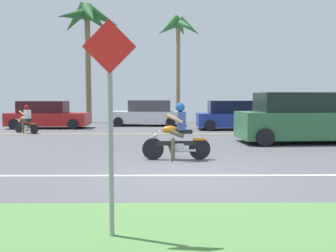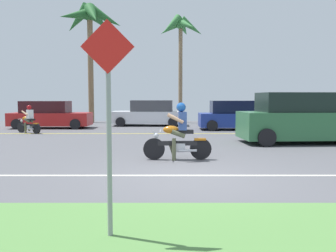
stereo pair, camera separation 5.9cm
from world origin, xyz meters
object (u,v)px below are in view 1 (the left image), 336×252
at_px(palm_tree_1, 178,32).
at_px(motorcyclist_distant, 26,121).
at_px(parked_car_1, 147,114).
at_px(palm_tree_0, 88,22).
at_px(parked_car_2, 235,116).
at_px(motorcyclist, 177,136).
at_px(suv_nearby, 299,118).
at_px(parked_car_0, 47,115).
at_px(street_sign, 110,109).

xyz_separation_m(palm_tree_1, motorcyclist_distant, (-7.56, -7.12, -5.50)).
xyz_separation_m(parked_car_1, palm_tree_0, (-4.08, 2.63, 6.03)).
height_order(parked_car_2, motorcyclist_distant, parked_car_2).
relative_size(motorcyclist, parked_car_1, 0.44).
bearing_deg(palm_tree_1, parked_car_2, -61.36).
height_order(palm_tree_0, motorcyclist_distant, palm_tree_0).
distance_m(suv_nearby, palm_tree_0, 16.03).
distance_m(motorcyclist, parked_car_0, 12.22).
height_order(parked_car_0, parked_car_1, parked_car_1).
bearing_deg(parked_car_2, motorcyclist_distant, -169.54).
bearing_deg(motorcyclist_distant, parked_car_0, 89.23).
bearing_deg(motorcyclist, suv_nearby, 37.17).
bearing_deg(parked_car_2, parked_car_0, 174.88).
xyz_separation_m(motorcyclist, palm_tree_1, (0.57, 14.32, 5.41)).
relative_size(parked_car_0, parked_car_2, 1.06).
xyz_separation_m(parked_car_0, street_sign, (5.97, -15.57, 0.88)).
relative_size(parked_car_0, street_sign, 1.69).
relative_size(parked_car_1, parked_car_2, 1.04).
distance_m(suv_nearby, parked_car_1, 10.28).
bearing_deg(parked_car_1, motorcyclist, -83.12).
distance_m(parked_car_1, motorcyclist_distant, 7.23).
bearing_deg(parked_car_1, motorcyclist_distant, -140.32).
bearing_deg(palm_tree_1, parked_car_1, -128.57).
distance_m(motorcyclist, palm_tree_1, 15.32).
height_order(motorcyclist_distant, street_sign, street_sign).
xyz_separation_m(parked_car_0, parked_car_2, (10.36, -0.93, 0.01)).
distance_m(palm_tree_0, street_sign, 21.12).
bearing_deg(palm_tree_0, parked_car_1, -32.81).
distance_m(motorcyclist, suv_nearby, 5.98).
xyz_separation_m(motorcyclist, parked_car_0, (-6.95, 10.05, 0.04)).
xyz_separation_m(parked_car_1, street_sign, (0.45, -17.34, 0.87)).
relative_size(parked_car_2, street_sign, 1.60).
relative_size(parked_car_1, palm_tree_0, 0.53).
bearing_deg(motorcyclist, parked_car_1, 96.88).
distance_m(palm_tree_1, motorcyclist_distant, 11.75).
xyz_separation_m(motorcyclist, parked_car_1, (-1.43, 11.82, 0.05)).
bearing_deg(palm_tree_0, motorcyclist_distant, -101.55).
bearing_deg(parked_car_1, parked_car_0, -162.26).
relative_size(suv_nearby, parked_car_1, 1.09).
bearing_deg(street_sign, parked_car_2, 73.33).
height_order(parked_car_0, parked_car_2, parked_car_2).
relative_size(parked_car_0, motorcyclist_distant, 3.08).
xyz_separation_m(suv_nearby, palm_tree_0, (-10.26, 10.84, 5.83)).
xyz_separation_m(motorcyclist, parked_car_2, (3.41, 9.13, 0.05)).
bearing_deg(motorcyclist, motorcyclist_distant, 134.11).
xyz_separation_m(suv_nearby, parked_car_2, (-1.35, 5.52, -0.20)).
height_order(suv_nearby, motorcyclist_distant, suv_nearby).
distance_m(palm_tree_0, motorcyclist_distant, 9.63).
bearing_deg(suv_nearby, palm_tree_0, 133.43).
relative_size(parked_car_1, palm_tree_1, 0.60).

